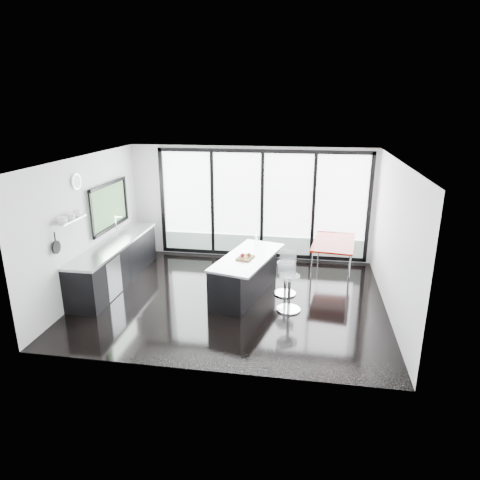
% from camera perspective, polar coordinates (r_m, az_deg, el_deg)
% --- Properties ---
extents(floor, '(6.00, 5.00, 0.00)m').
position_cam_1_polar(floor, '(8.77, -0.97, -7.74)').
color(floor, black).
rests_on(floor, ground).
extents(ceiling, '(6.00, 5.00, 0.00)m').
position_cam_1_polar(ceiling, '(7.97, -1.08, 10.74)').
color(ceiling, white).
rests_on(ceiling, wall_back).
extents(wall_back, '(6.00, 0.09, 2.80)m').
position_cam_1_polar(wall_back, '(10.61, 2.81, 4.12)').
color(wall_back, silver).
rests_on(wall_back, ground).
extents(wall_front, '(6.00, 0.00, 2.80)m').
position_cam_1_polar(wall_front, '(5.96, -5.33, -5.81)').
color(wall_front, silver).
rests_on(wall_front, ground).
extents(wall_left, '(0.26, 5.00, 2.80)m').
position_cam_1_polar(wall_left, '(9.44, -18.81, 3.25)').
color(wall_left, silver).
rests_on(wall_left, ground).
extents(wall_right, '(0.00, 5.00, 2.80)m').
position_cam_1_polar(wall_right, '(8.29, 19.85, 0.02)').
color(wall_right, silver).
rests_on(wall_right, ground).
extents(counter_cabinets, '(0.69, 3.24, 1.36)m').
position_cam_1_polar(counter_cabinets, '(9.73, -16.26, -2.86)').
color(counter_cabinets, black).
rests_on(counter_cabinets, floor).
extents(island, '(1.35, 2.23, 1.10)m').
position_cam_1_polar(island, '(8.77, 0.65, -4.64)').
color(island, black).
rests_on(island, floor).
extents(bar_stool_near, '(0.60, 0.60, 0.72)m').
position_cam_1_polar(bar_stool_near, '(8.18, 6.56, -7.01)').
color(bar_stool_near, silver).
rests_on(bar_stool_near, floor).
extents(bar_stool_far, '(0.53, 0.53, 0.71)m').
position_cam_1_polar(bar_stool_far, '(8.84, 6.08, -5.08)').
color(bar_stool_far, silver).
rests_on(bar_stool_far, floor).
extents(red_table, '(1.06, 1.64, 0.83)m').
position_cam_1_polar(red_table, '(9.91, 12.25, -2.47)').
color(red_table, '#7A0900').
rests_on(red_table, floor).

